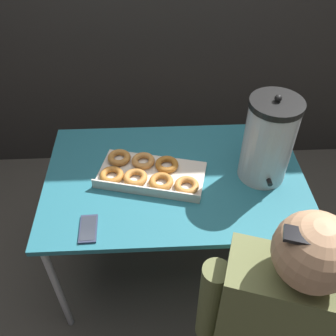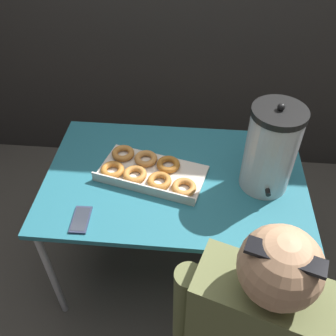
# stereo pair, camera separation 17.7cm
# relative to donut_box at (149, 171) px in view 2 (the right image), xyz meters

# --- Properties ---
(ground_plane) EXTENTS (12.00, 12.00, 0.00)m
(ground_plane) POSITION_rel_donut_box_xyz_m (0.13, -0.01, -0.76)
(ground_plane) COLOR #4C473F
(folding_table) EXTENTS (1.25, 0.81, 0.74)m
(folding_table) POSITION_rel_donut_box_xyz_m (0.13, -0.01, -0.07)
(folding_table) COLOR #236675
(folding_table) RESTS_ON ground
(donut_box) EXTENTS (0.56, 0.38, 0.05)m
(donut_box) POSITION_rel_donut_box_xyz_m (0.00, 0.00, 0.00)
(donut_box) COLOR beige
(donut_box) RESTS_ON folding_table
(coffee_urn) EXTENTS (0.23, 0.26, 0.45)m
(coffee_urn) POSITION_rel_donut_box_xyz_m (0.55, -0.00, 0.19)
(coffee_urn) COLOR #B7B7BC
(coffee_urn) RESTS_ON folding_table
(cell_phone) EXTENTS (0.08, 0.15, 0.01)m
(cell_phone) POSITION_rel_donut_box_xyz_m (-0.26, -0.31, -0.02)
(cell_phone) COLOR #2D334C
(cell_phone) RESTS_ON folding_table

